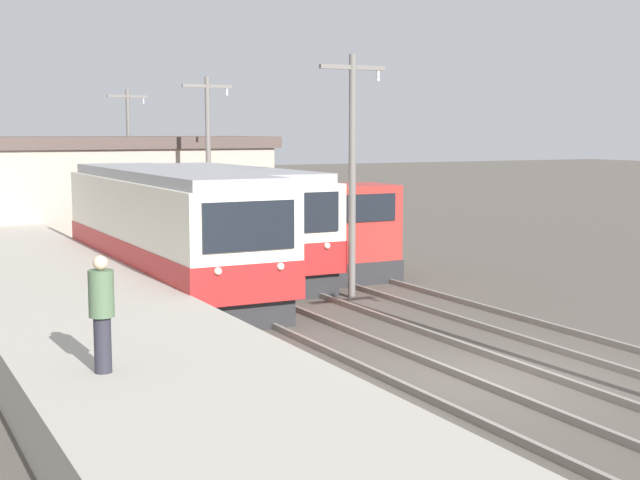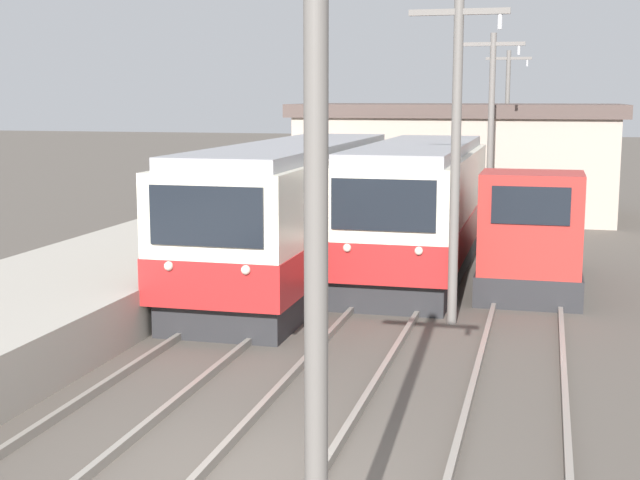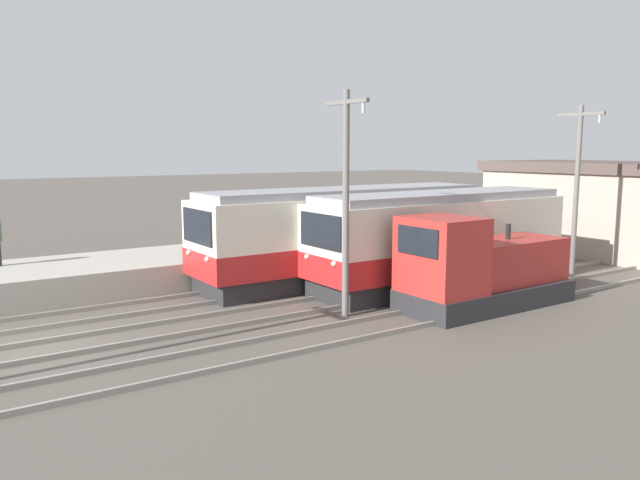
% 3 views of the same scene
% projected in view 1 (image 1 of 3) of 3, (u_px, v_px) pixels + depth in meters
% --- Properties ---
extents(ground_plane, '(200.00, 200.00, 0.00)m').
position_uv_depth(ground_plane, '(493.00, 379.00, 16.73)').
color(ground_plane, '#564F47').
extents(platform_left, '(4.50, 54.00, 1.02)m').
position_uv_depth(platform_left, '(172.00, 398.00, 13.81)').
color(platform_left, '#ADA599').
rests_on(platform_left, ground).
extents(track_left, '(1.54, 60.00, 0.14)m').
position_uv_depth(track_left, '(374.00, 394.00, 15.53)').
color(track_left, gray).
rests_on(track_left, ground).
extents(track_center, '(1.54, 60.00, 0.14)m').
position_uv_depth(track_center, '(501.00, 374.00, 16.81)').
color(track_center, gray).
rests_on(track_center, ground).
extents(track_right, '(1.54, 60.00, 0.14)m').
position_uv_depth(track_right, '(618.00, 356.00, 18.19)').
color(track_right, gray).
rests_on(track_right, ground).
extents(commuter_train_left, '(2.84, 12.18, 3.55)m').
position_uv_depth(commuter_train_left, '(167.00, 236.00, 25.52)').
color(commuter_train_left, '#28282B').
rests_on(commuter_train_left, ground).
extents(commuter_train_center, '(2.84, 10.64, 3.47)m').
position_uv_depth(commuter_train_center, '(230.00, 225.00, 28.76)').
color(commuter_train_center, '#28282B').
rests_on(commuter_train_center, ground).
extents(shunting_locomotive, '(2.40, 6.04, 3.00)m').
position_uv_depth(shunting_locomotive, '(329.00, 237.00, 29.12)').
color(shunting_locomotive, '#28282B').
rests_on(shunting_locomotive, ground).
extents(catenary_mast_mid, '(2.00, 0.20, 6.70)m').
position_uv_depth(catenary_mast_mid, '(353.00, 166.00, 24.46)').
color(catenary_mast_mid, slate).
rests_on(catenary_mast_mid, ground).
extents(catenary_mast_far, '(2.00, 0.20, 6.70)m').
position_uv_depth(catenary_mast_far, '(208.00, 156.00, 34.42)').
color(catenary_mast_far, slate).
rests_on(catenary_mast_far, ground).
extents(catenary_mast_distant, '(2.00, 0.20, 6.70)m').
position_uv_depth(catenary_mast_distant, '(129.00, 151.00, 44.37)').
color(catenary_mast_distant, slate).
rests_on(catenary_mast_distant, ground).
extents(person_on_platform, '(0.38, 0.38, 1.78)m').
position_uv_depth(person_on_platform, '(102.00, 309.00, 13.28)').
color(person_on_platform, '#282833').
rests_on(person_on_platform, platform_left).
extents(station_building, '(12.60, 6.30, 4.40)m').
position_uv_depth(station_building, '(123.00, 186.00, 39.37)').
color(station_building, '#AD9E8E').
rests_on(station_building, ground).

